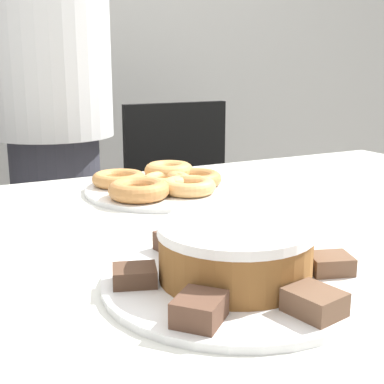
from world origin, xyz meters
name	(u,v)px	position (x,y,z in m)	size (l,w,h in m)	color
table	(184,276)	(0.00, 0.00, 0.67)	(1.77, 1.01, 0.74)	silver
person_standing	(52,117)	(-0.02, 0.83, 0.86)	(0.35, 0.35, 1.63)	#383842
office_chair_right	(194,238)	(0.46, 0.85, 0.41)	(0.44, 0.44, 0.87)	black
plate_cake	(235,281)	(-0.03, -0.21, 0.75)	(0.33, 0.33, 0.01)	white
plate_donuts	(167,190)	(0.10, 0.28, 0.75)	(0.35, 0.35, 0.01)	white
frosted_cake	(235,251)	(-0.03, -0.21, 0.79)	(0.19, 0.19, 0.07)	brown
lamington_0	(175,242)	(-0.06, -0.09, 0.76)	(0.05, 0.06, 0.03)	brown
lamington_1	(135,275)	(-0.15, -0.17, 0.76)	(0.06, 0.06, 0.02)	#513828
lamington_2	(200,309)	(-0.13, -0.29, 0.76)	(0.07, 0.07, 0.03)	brown
lamington_3	(315,302)	(-0.01, -0.33, 0.76)	(0.06, 0.07, 0.03)	brown
lamington_4	(330,264)	(0.08, -0.25, 0.76)	(0.06, 0.06, 0.02)	brown
lamington_5	(260,239)	(0.06, -0.13, 0.76)	(0.07, 0.07, 0.02)	brown
donut_0	(167,181)	(0.10, 0.28, 0.76)	(0.11, 0.11, 0.03)	#E5AD66
donut_1	(139,190)	(0.01, 0.22, 0.77)	(0.12, 0.12, 0.03)	#C68447
donut_2	(189,186)	(0.11, 0.21, 0.76)	(0.11, 0.11, 0.03)	#E5AD66
donut_3	(194,178)	(0.16, 0.27, 0.76)	(0.12, 0.12, 0.03)	#C68447
donut_4	(169,171)	(0.14, 0.35, 0.77)	(0.11, 0.11, 0.04)	tan
donut_5	(119,179)	(0.01, 0.34, 0.76)	(0.12, 0.12, 0.03)	#D18E4C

